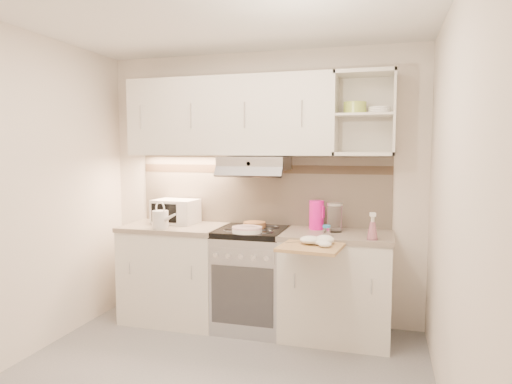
# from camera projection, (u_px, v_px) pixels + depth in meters

# --- Properties ---
(room_shell) EXTENTS (3.04, 2.84, 2.52)m
(room_shell) POSITION_uv_depth(u_px,v_px,m) (223.00, 146.00, 3.28)
(room_shell) COLOR silver
(room_shell) RESTS_ON ground
(base_cabinet_left) EXTENTS (0.90, 0.60, 0.86)m
(base_cabinet_left) POSITION_uv_depth(u_px,v_px,m) (175.00, 274.00, 4.29)
(base_cabinet_left) COLOR silver
(base_cabinet_left) RESTS_ON ground
(worktop_left) EXTENTS (0.92, 0.62, 0.04)m
(worktop_left) POSITION_uv_depth(u_px,v_px,m) (175.00, 227.00, 4.25)
(worktop_left) COLOR gray
(worktop_left) RESTS_ON base_cabinet_left
(base_cabinet_right) EXTENTS (0.90, 0.60, 0.86)m
(base_cabinet_right) POSITION_uv_depth(u_px,v_px,m) (336.00, 287.00, 3.89)
(base_cabinet_right) COLOR silver
(base_cabinet_right) RESTS_ON ground
(worktop_right) EXTENTS (0.92, 0.62, 0.04)m
(worktop_right) POSITION_uv_depth(u_px,v_px,m) (337.00, 235.00, 3.84)
(worktop_right) COLOR gray
(worktop_right) RESTS_ON base_cabinet_right
(electric_range) EXTENTS (0.60, 0.60, 0.90)m
(electric_range) POSITION_uv_depth(u_px,v_px,m) (252.00, 278.00, 4.09)
(electric_range) COLOR #B7B7BC
(electric_range) RESTS_ON ground
(microwave) EXTENTS (0.42, 0.32, 0.23)m
(microwave) POSITION_uv_depth(u_px,v_px,m) (176.00, 211.00, 4.36)
(microwave) COLOR white
(microwave) RESTS_ON worktop_left
(watering_can) EXTENTS (0.27, 0.17, 0.24)m
(watering_can) POSITION_uv_depth(u_px,v_px,m) (161.00, 219.00, 4.08)
(watering_can) COLOR silver
(watering_can) RESTS_ON worktop_left
(plate_stack) EXTENTS (0.26, 0.26, 0.05)m
(plate_stack) POSITION_uv_depth(u_px,v_px,m) (247.00, 230.00, 3.87)
(plate_stack) COLOR white
(plate_stack) RESTS_ON electric_range
(bread_loaf) EXTENTS (0.20, 0.20, 0.05)m
(bread_loaf) POSITION_uv_depth(u_px,v_px,m) (254.00, 225.00, 4.11)
(bread_loaf) COLOR #AB633C
(bread_loaf) RESTS_ON electric_range
(pink_pitcher) EXTENTS (0.14, 0.13, 0.26)m
(pink_pitcher) POSITION_uv_depth(u_px,v_px,m) (317.00, 215.00, 4.01)
(pink_pitcher) COLOR #FC119F
(pink_pitcher) RESTS_ON worktop_right
(glass_jar) EXTENTS (0.13, 0.13, 0.25)m
(glass_jar) POSITION_uv_depth(u_px,v_px,m) (335.00, 217.00, 3.89)
(glass_jar) COLOR silver
(glass_jar) RESTS_ON worktop_right
(spice_jar) EXTENTS (0.06, 0.06, 0.09)m
(spice_jar) POSITION_uv_depth(u_px,v_px,m) (326.00, 231.00, 3.68)
(spice_jar) COLOR white
(spice_jar) RESTS_ON worktop_right
(spray_bottle) EXTENTS (0.09, 0.09, 0.23)m
(spray_bottle) POSITION_uv_depth(u_px,v_px,m) (373.00, 228.00, 3.54)
(spray_bottle) COLOR pink
(spray_bottle) RESTS_ON worktop_right
(cutting_board) EXTENTS (0.49, 0.45, 0.02)m
(cutting_board) POSITION_uv_depth(u_px,v_px,m) (311.00, 247.00, 3.40)
(cutting_board) COLOR tan
(cutting_board) RESTS_ON base_cabinet_right
(dish_towel) EXTENTS (0.31, 0.28, 0.07)m
(dish_towel) POSITION_uv_depth(u_px,v_px,m) (317.00, 241.00, 3.42)
(dish_towel) COLOR silver
(dish_towel) RESTS_ON cutting_board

